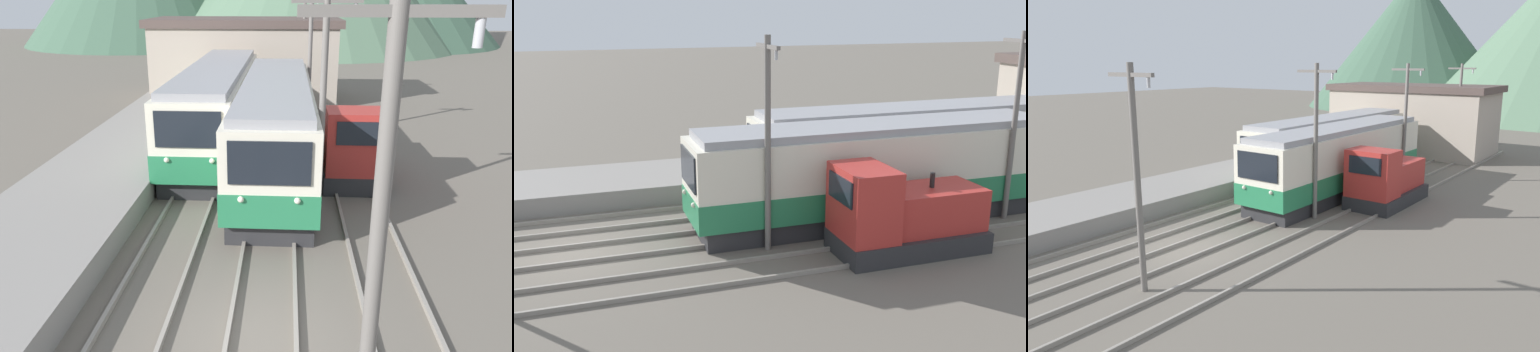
{
  "view_description": "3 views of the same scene",
  "coord_description": "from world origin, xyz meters",
  "views": [
    {
      "loc": [
        0.61,
        -8.59,
        6.81
      ],
      "look_at": [
        -0.31,
        6.51,
        1.32
      ],
      "focal_mm": 35.0,
      "sensor_mm": 36.0,
      "label": 1
    },
    {
      "loc": [
        19.33,
        0.32,
        7.82
      ],
      "look_at": [
        -0.94,
        7.18,
        1.76
      ],
      "focal_mm": 42.0,
      "sensor_mm": 36.0,
      "label": 2
    },
    {
      "loc": [
        13.99,
        -12.21,
        6.95
      ],
      "look_at": [
        -0.54,
        6.8,
        1.59
      ],
      "focal_mm": 35.0,
      "sensor_mm": 36.0,
      "label": 3
    }
  ],
  "objects": [
    {
      "name": "shunting_locomotive",
      "position": [
        3.2,
        10.32,
        1.21
      ],
      "size": [
        2.4,
        5.03,
        3.0
      ],
      "color": "#28282B",
      "rests_on": "ground"
    },
    {
      "name": "track_center",
      "position": [
        0.2,
        0.0,
        0.07
      ],
      "size": [
        1.54,
        60.0,
        0.14
      ],
      "color": "gray",
      "rests_on": "ground"
    },
    {
      "name": "commuter_train_left",
      "position": [
        -2.6,
        14.56,
        1.75
      ],
      "size": [
        2.84,
        14.92,
        3.78
      ],
      "color": "#28282B",
      "rests_on": "ground"
    },
    {
      "name": "commuter_train_center",
      "position": [
        0.2,
        10.97,
        1.73
      ],
      "size": [
        2.84,
        14.23,
        3.73
      ],
      "color": "#28282B",
      "rests_on": "ground"
    },
    {
      "name": "platform_left",
      "position": [
        -6.25,
        0.0,
        0.4
      ],
      "size": [
        4.5,
        54.0,
        0.81
      ],
      "primitive_type": "cube",
      "color": "gray",
      "rests_on": "ground"
    },
    {
      "name": "catenary_mast_far",
      "position": [
        1.71,
        15.77,
        3.83
      ],
      "size": [
        2.0,
        0.2,
        7.01
      ],
      "color": "slate",
      "rests_on": "ground"
    },
    {
      "name": "ground_plane",
      "position": [
        0.0,
        0.0,
        0.0
      ],
      "size": [
        200.0,
        200.0,
        0.0
      ],
      "primitive_type": "plane",
      "color": "#665E54"
    },
    {
      "name": "track_left",
      "position": [
        -2.6,
        0.0,
        0.07
      ],
      "size": [
        1.54,
        60.0,
        0.14
      ],
      "color": "gray",
      "rests_on": "ground"
    },
    {
      "name": "catenary_mast_mid",
      "position": [
        1.71,
        6.21,
        3.83
      ],
      "size": [
        2.0,
        0.2,
        7.01
      ],
      "color": "slate",
      "rests_on": "ground"
    },
    {
      "name": "track_right",
      "position": [
        3.2,
        0.0,
        0.07
      ],
      "size": [
        1.54,
        60.0,
        0.14
      ],
      "color": "gray",
      "rests_on": "ground"
    }
  ]
}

